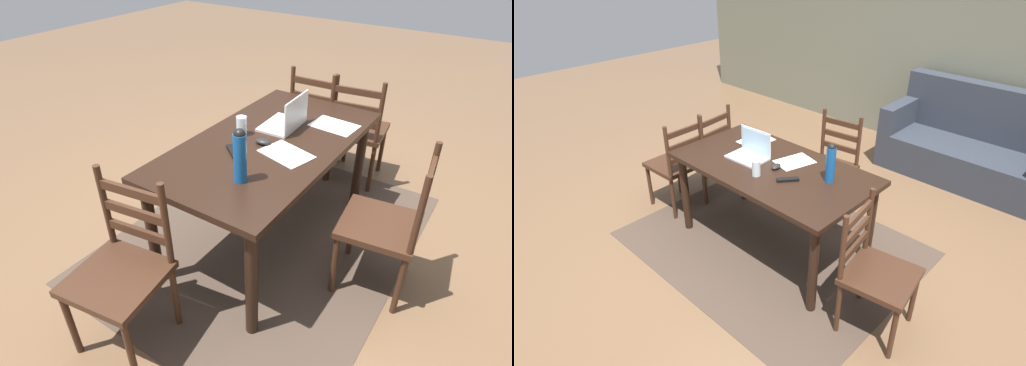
% 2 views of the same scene
% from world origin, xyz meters
% --- Properties ---
extents(ground_plane, '(14.00, 14.00, 0.00)m').
position_xyz_m(ground_plane, '(0.00, 0.00, 0.00)').
color(ground_plane, brown).
extents(area_rug, '(2.35, 1.85, 0.01)m').
position_xyz_m(area_rug, '(0.00, 0.00, 0.00)').
color(area_rug, '#47382D').
rests_on(area_rug, ground).
extents(dining_table, '(1.62, 0.88, 0.78)m').
position_xyz_m(dining_table, '(0.00, 0.00, 0.68)').
color(dining_table, black).
rests_on(dining_table, ground).
extents(chair_far_head, '(0.49, 0.49, 0.95)m').
position_xyz_m(chair_far_head, '(-0.01, 0.81, 0.46)').
color(chair_far_head, '#3D2316').
rests_on(chair_far_head, ground).
extents(chair_right_near, '(0.50, 0.50, 0.95)m').
position_xyz_m(chair_right_near, '(1.10, -0.18, 0.46)').
color(chair_right_near, '#3D2316').
rests_on(chair_right_near, ground).
extents(chair_left_far, '(0.49, 0.49, 0.95)m').
position_xyz_m(chair_left_far, '(-1.10, 0.18, 0.46)').
color(chair_left_far, '#3D2316').
rests_on(chair_left_far, ground).
extents(chair_left_near, '(0.45, 0.45, 0.95)m').
position_xyz_m(chair_left_near, '(-1.10, -0.17, 0.46)').
color(chair_left_near, '#3D2316').
rests_on(chair_left_near, ground).
extents(laptop, '(0.33, 0.23, 0.23)m').
position_xyz_m(laptop, '(-0.24, -0.01, 0.84)').
color(laptop, silver).
rests_on(laptop, dining_table).
extents(water_bottle, '(0.07, 0.07, 0.31)m').
position_xyz_m(water_bottle, '(0.47, 0.12, 0.94)').
color(water_bottle, '#145199').
rests_on(water_bottle, dining_table).
extents(drinking_glass, '(0.07, 0.07, 0.12)m').
position_xyz_m(drinking_glass, '(0.02, -0.20, 0.84)').
color(drinking_glass, silver).
rests_on(drinking_glass, dining_table).
extents(computer_mouse, '(0.08, 0.11, 0.03)m').
position_xyz_m(computer_mouse, '(0.05, -0.01, 0.80)').
color(computer_mouse, black).
rests_on(computer_mouse, dining_table).
extents(tv_remote, '(0.14, 0.16, 0.02)m').
position_xyz_m(tv_remote, '(0.25, -0.10, 0.79)').
color(tv_remote, black).
rests_on(tv_remote, dining_table).
extents(paper_stack_left, '(0.23, 0.31, 0.00)m').
position_xyz_m(paper_stack_left, '(-0.43, 0.25, 0.78)').
color(paper_stack_left, white).
rests_on(paper_stack_left, dining_table).
extents(paper_stack_right, '(0.28, 0.34, 0.00)m').
position_xyz_m(paper_stack_right, '(0.08, 0.17, 0.78)').
color(paper_stack_right, white).
rests_on(paper_stack_right, dining_table).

